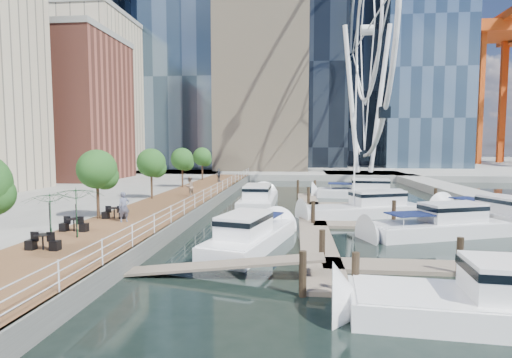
{
  "coord_description": "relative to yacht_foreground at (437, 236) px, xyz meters",
  "views": [
    {
      "loc": [
        1.68,
        -21.19,
        5.86
      ],
      "look_at": [
        -1.67,
        12.68,
        3.0
      ],
      "focal_mm": 28.0,
      "sensor_mm": 36.0,
      "label": 1
    }
  ],
  "objects": [
    {
      "name": "pedestrian_far",
      "position": [
        -19.46,
        26.54,
        1.89
      ],
      "size": [
        1.1,
        0.99,
        1.79
      ],
      "primitive_type": "imported",
      "rotation": [
        0.0,
        0.0,
        2.48
      ],
      "color": "#373C45",
      "rests_on": "boardwalk"
    },
    {
      "name": "pier",
      "position": [
        3.14,
        46.77,
        0.5
      ],
      "size": [
        14.0,
        12.0,
        1.0
      ],
      "primitive_type": "cube",
      "color": "gray",
      "rests_on": "ground"
    },
    {
      "name": "breakwater",
      "position": [
        9.14,
        14.77,
        0.5
      ],
      "size": [
        4.0,
        60.0,
        1.0
      ],
      "primitive_type": "cube",
      "color": "gray",
      "rests_on": "ground"
    },
    {
      "name": "seawall",
      "position": [
        -16.86,
        9.77,
        0.5
      ],
      "size": [
        0.25,
        60.0,
        1.0
      ],
      "primitive_type": "cube",
      "color": "#595954",
      "rests_on": "ground"
    },
    {
      "name": "pedestrian_near",
      "position": [
        -20.04,
        -2.21,
        1.96
      ],
      "size": [
        0.83,
        0.81,
        1.92
      ],
      "primitive_type": "imported",
      "rotation": [
        0.0,
        0.0,
        0.71
      ],
      "color": "#555971",
      "rests_on": "boardwalk"
    },
    {
      "name": "ground",
      "position": [
        -10.86,
        -5.23,
        0.0
      ],
      "size": [
        520.0,
        520.0,
        0.0
      ],
      "primitive_type": "plane",
      "color": "black",
      "rests_on": "ground"
    },
    {
      "name": "moored_yachts",
      "position": [
        -3.99,
        5.65,
        0.0
      ],
      "size": [
        23.64,
        36.24,
        11.5
      ],
      "color": "silver",
      "rests_on": "ground"
    },
    {
      "name": "boardwalk",
      "position": [
        -19.86,
        9.77,
        0.5
      ],
      "size": [
        6.0,
        60.0,
        1.0
      ],
      "primitive_type": "cube",
      "color": "brown",
      "rests_on": "ground"
    },
    {
      "name": "pedestrian_mid",
      "position": [
        -19.24,
        10.7,
        1.95
      ],
      "size": [
        1.08,
        1.16,
        1.91
      ],
      "primitive_type": "imported",
      "rotation": [
        0.0,
        0.0,
        -2.06
      ],
      "color": "gray",
      "rests_on": "boardwalk"
    },
    {
      "name": "yacht_foreground",
      "position": [
        0.0,
        0.0,
        0.0
      ],
      "size": [
        10.35,
        5.92,
        2.15
      ],
      "primitive_type": null,
      "rotation": [
        0.0,
        0.0,
        1.92
      ],
      "color": "silver",
      "rests_on": "ground"
    },
    {
      "name": "floating_docks",
      "position": [
        -2.89,
        4.75,
        0.49
      ],
      "size": [
        16.0,
        34.0,
        2.6
      ],
      "color": "#6D6051",
      "rests_on": "ground"
    },
    {
      "name": "railing",
      "position": [
        -16.96,
        9.77,
        1.52
      ],
      "size": [
        0.1,
        60.0,
        1.05
      ],
      "primitive_type": null,
      "color": "white",
      "rests_on": "boardwalk"
    },
    {
      "name": "cafe_seating",
      "position": [
        -21.28,
        -9.69,
        2.26
      ],
      "size": [
        4.9,
        13.44,
        2.68
      ],
      "color": "#103D21",
      "rests_on": "ground"
    },
    {
      "name": "midrise_condos",
      "position": [
        -44.43,
        21.58,
        13.42
      ],
      "size": [
        19.0,
        67.0,
        28.0
      ],
      "color": "#BCAD8E",
      "rests_on": "ground"
    },
    {
      "name": "street_trees",
      "position": [
        -22.26,
        8.77,
        4.29
      ],
      "size": [
        2.6,
        42.6,
        4.6
      ],
      "color": "#3F2B1C",
      "rests_on": "ground"
    },
    {
      "name": "land_far",
      "position": [
        -10.86,
        96.77,
        0.5
      ],
      "size": [
        200.0,
        114.0,
        1.0
      ],
      "primitive_type": "cube",
      "color": "gray",
      "rests_on": "ground"
    },
    {
      "name": "cafe_tables",
      "position": [
        -21.26,
        -7.23,
        1.37
      ],
      "size": [
        2.5,
        13.7,
        0.74
      ],
      "color": "black",
      "rests_on": "ground"
    },
    {
      "name": "ferris_wheel",
      "position": [
        3.14,
        46.77,
        25.92
      ],
      "size": [
        5.8,
        45.6,
        47.8
      ],
      "color": "white",
      "rests_on": "ground"
    }
  ]
}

